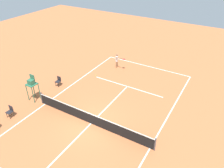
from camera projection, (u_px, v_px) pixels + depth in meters
The scene contains 8 objects.
ground_plane at pixel (91, 123), 16.59m from camera, with size 60.00×60.00×0.00m, color #C66B3D.
court_lines at pixel (91, 123), 16.59m from camera, with size 9.70×22.19×0.01m.
tennis_net at pixel (91, 118), 16.33m from camera, with size 10.30×0.10×1.07m.
player_serving at pixel (117, 60), 23.85m from camera, with size 1.26×0.52×1.64m.
tennis_ball at pixel (96, 75), 22.81m from camera, with size 0.07×0.07×0.07m, color #CCE033.
umpire_chair at pixel (32, 84), 18.40m from camera, with size 0.80×0.80×2.41m.
courtside_chair_mid at pixel (58, 81), 20.89m from camera, with size 0.44×0.46×0.95m.
courtside_chair_far at pixel (10, 111), 17.01m from camera, with size 0.44×0.46×0.95m.
Camera 1 is at (-7.71, 9.94, 11.34)m, focal length 34.94 mm.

